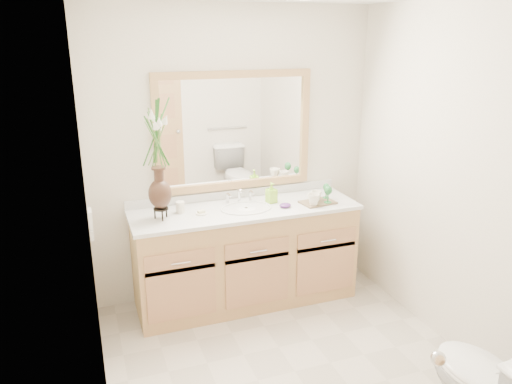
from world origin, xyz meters
name	(u,v)px	position (x,y,z in m)	size (l,w,h in m)	color
floor	(295,371)	(0.00, 0.00, 0.00)	(2.60, 2.60, 0.00)	beige
wall_back	(234,155)	(0.00, 1.30, 1.20)	(2.40, 0.02, 2.40)	beige
wall_front	(449,311)	(0.00, -1.30, 1.20)	(2.40, 0.02, 2.40)	beige
wall_left	(90,228)	(-1.20, 0.00, 1.20)	(0.02, 2.60, 2.40)	beige
wall_right	(461,183)	(1.20, 0.00, 1.20)	(0.02, 2.60, 2.40)	beige
vanity	(246,257)	(0.00, 1.01, 0.40)	(1.80, 0.55, 0.80)	tan
counter	(245,210)	(0.00, 1.01, 0.82)	(1.84, 0.57, 0.03)	silver
sink	(246,215)	(0.00, 1.00, 0.78)	(0.38, 0.34, 0.23)	white
mirror	(234,131)	(0.00, 1.28, 1.41)	(1.32, 0.04, 0.97)	white
switch_plate	(90,219)	(-1.19, 0.76, 0.98)	(0.02, 0.12, 0.12)	white
door	(372,373)	(-0.30, -1.29, 1.00)	(0.80, 0.03, 2.00)	tan
flower_vase	(157,145)	(-0.68, 1.00, 1.40)	(0.20, 0.20, 0.83)	black
tumbler	(180,207)	(-0.51, 1.08, 0.87)	(0.07, 0.07, 0.09)	#EEE6CE
soap_dish	(201,213)	(-0.37, 0.99, 0.84)	(0.09, 0.09, 0.03)	#EEE6CE
soap_bottle	(271,194)	(0.25, 1.07, 0.91)	(0.07, 0.07, 0.15)	#97DD34
purple_dish	(285,205)	(0.31, 0.91, 0.85)	(0.10, 0.08, 0.03)	#51246C
tray	(318,202)	(0.60, 0.92, 0.84)	(0.28, 0.18, 0.01)	brown
mug_left	(314,199)	(0.53, 0.86, 0.89)	(0.10, 0.09, 0.10)	#EEE6CE
mug_right	(316,196)	(0.59, 0.94, 0.89)	(0.09, 0.08, 0.09)	#EEE6CE
goblet_front	(328,191)	(0.66, 0.87, 0.94)	(0.06, 0.06, 0.14)	#287839
goblet_back	(326,188)	(0.71, 0.98, 0.93)	(0.06, 0.06, 0.13)	#287839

